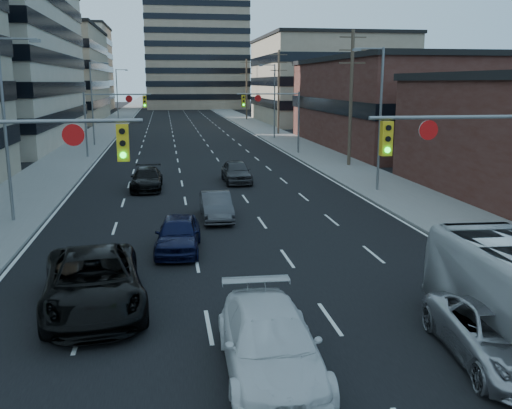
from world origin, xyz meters
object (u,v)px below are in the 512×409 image
Objects in this scene: white_van at (270,343)px; silver_suv at (498,336)px; black_pickup at (93,282)px; sedan_blue at (178,234)px.

silver_suv is (5.75, -0.28, -0.09)m from white_van.
black_pickup is at bearing 135.35° from white_van.
white_van is at bearing -176.86° from silver_suv.
silver_suv is at bearing -1.35° from white_van.
black_pickup is 1.15× the size of white_van.
black_pickup is 6.43m from sedan_blue.
white_van is 5.75m from silver_suv.
white_van reaches higher than sedan_blue.
black_pickup is 1.45× the size of sedan_blue.
white_van is (4.65, -4.84, -0.08)m from black_pickup.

